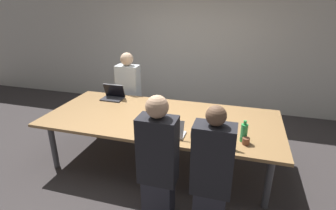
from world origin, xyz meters
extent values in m
plane|color=#383333|center=(0.00, 0.00, 0.00)|extent=(24.00, 24.00, 0.00)
cube|color=beige|center=(0.00, 2.40, 1.40)|extent=(12.00, 0.06, 2.80)
cube|color=#9E7547|center=(0.00, 0.00, 0.72)|extent=(3.22, 1.43, 0.04)
cylinder|color=#4C4C51|center=(-1.43, -0.53, 0.35)|extent=(0.08, 0.08, 0.70)
cylinder|color=#4C4C51|center=(1.43, -0.53, 0.35)|extent=(0.08, 0.08, 0.70)
cylinder|color=#4C4C51|center=(-1.43, 0.53, 0.35)|extent=(0.08, 0.08, 0.70)
cylinder|color=#4C4C51|center=(1.43, 0.53, 0.35)|extent=(0.08, 0.08, 0.70)
cube|color=#333338|center=(-0.98, 0.44, 0.75)|extent=(0.35, 0.23, 0.02)
cube|color=#333338|center=(-0.98, 0.53, 0.87)|extent=(0.35, 0.08, 0.22)
cube|color=black|center=(-0.98, 0.52, 0.86)|extent=(0.35, 0.08, 0.22)
cube|color=#2D2D38|center=(-0.94, 0.98, 0.23)|extent=(0.32, 0.24, 0.45)
cube|color=silver|center=(-0.94, 0.98, 0.82)|extent=(0.40, 0.24, 0.74)
sphere|color=beige|center=(-0.94, 0.98, 1.30)|extent=(0.23, 0.23, 0.23)
cube|color=#B7B7BC|center=(0.28, -0.46, 0.75)|extent=(0.31, 0.21, 0.02)
cube|color=#B7B7BC|center=(0.28, -0.53, 0.86)|extent=(0.31, 0.09, 0.20)
cube|color=silver|center=(0.28, -0.52, 0.85)|extent=(0.31, 0.09, 0.20)
cube|color=#2D2D38|center=(0.27, -0.97, 0.23)|extent=(0.32, 0.24, 0.45)
cube|color=#232328|center=(0.27, -0.97, 0.82)|extent=(0.40, 0.24, 0.74)
sphere|color=tan|center=(0.27, -0.97, 1.30)|extent=(0.23, 0.23, 0.23)
cylinder|color=#232328|center=(0.56, -0.46, 0.77)|extent=(0.10, 0.10, 0.08)
cube|color=#B7B7BC|center=(0.88, -0.48, 0.75)|extent=(0.31, 0.23, 0.02)
cube|color=#B7B7BC|center=(0.88, -0.58, 0.87)|extent=(0.31, 0.06, 0.23)
cube|color=black|center=(0.88, -0.57, 0.87)|extent=(0.31, 0.06, 0.22)
cube|color=#2D2D38|center=(0.84, -0.99, 0.23)|extent=(0.32, 0.24, 0.45)
cube|color=#232328|center=(0.84, -0.99, 0.82)|extent=(0.40, 0.24, 0.74)
sphere|color=brown|center=(0.84, -0.99, 1.28)|extent=(0.19, 0.19, 0.19)
cylinder|color=brown|center=(1.14, -0.44, 0.78)|extent=(0.08, 0.08, 0.08)
cylinder|color=green|center=(1.11, -0.38, 0.84)|extent=(0.08, 0.08, 0.21)
cylinder|color=green|center=(1.11, -0.38, 0.97)|extent=(0.04, 0.04, 0.05)
cube|color=black|center=(-0.23, -0.13, 0.76)|extent=(0.07, 0.16, 0.05)
cube|color=silver|center=(0.07, -0.11, 0.75)|extent=(0.18, 0.15, 0.02)
camera|label=1|loc=(1.02, -3.17, 2.24)|focal=28.00mm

